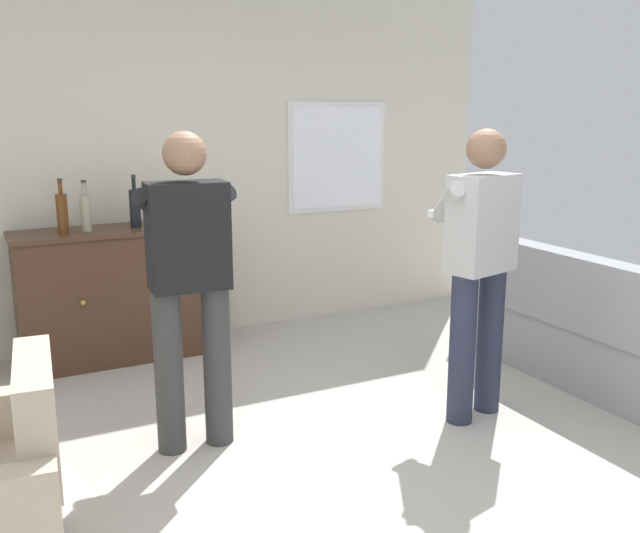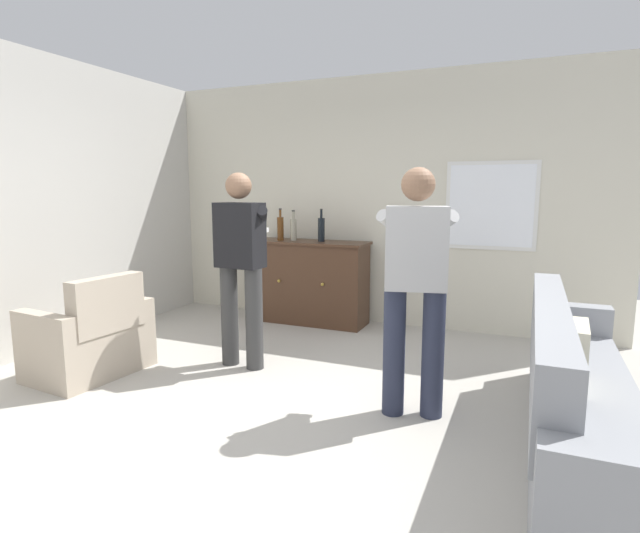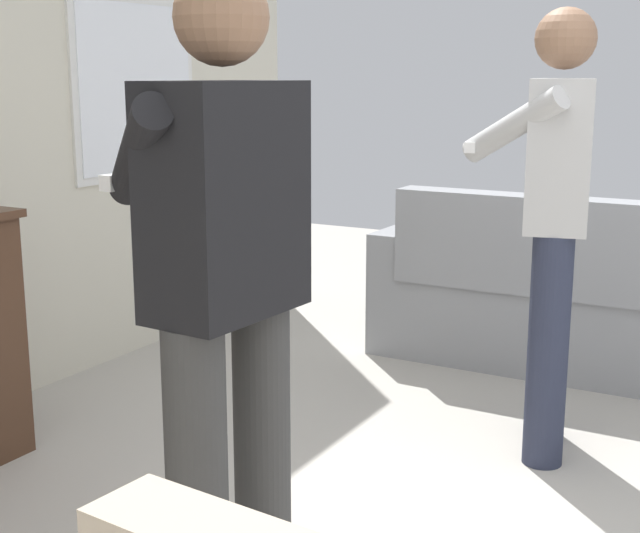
% 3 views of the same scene
% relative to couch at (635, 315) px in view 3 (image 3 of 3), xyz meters
% --- Properties ---
extents(couch, '(0.57, 2.62, 0.89)m').
position_rel_couch_xyz_m(couch, '(0.00, 0.00, 0.00)').
color(couch, gray).
rests_on(couch, ground).
extents(person_standing_left, '(0.56, 0.49, 1.68)m').
position_rel_couch_xyz_m(person_standing_left, '(-2.57, 0.53, 0.60)').
color(person_standing_left, '#383838').
rests_on(person_standing_left, ground).
extents(person_standing_right, '(0.54, 0.51, 1.68)m').
position_rel_couch_xyz_m(person_standing_right, '(-0.98, 0.16, 0.60)').
color(person_standing_right, '#282D42').
rests_on(person_standing_right, ground).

